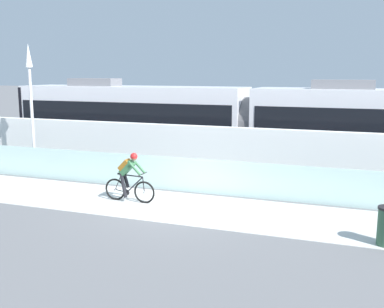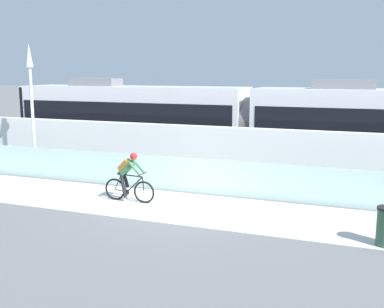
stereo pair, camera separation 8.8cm
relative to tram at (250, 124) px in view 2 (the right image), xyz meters
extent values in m
plane|color=slate|center=(-0.69, -6.85, -1.89)|extent=(200.00, 200.00, 0.00)
cube|color=silver|center=(-0.69, -6.85, -1.89)|extent=(32.00, 3.20, 0.01)
cube|color=silver|center=(-0.69, -5.00, -1.30)|extent=(32.00, 0.05, 1.19)
cube|color=white|center=(-0.69, -3.20, -0.84)|extent=(32.00, 0.36, 2.11)
cube|color=#595654|center=(-0.69, -0.72, -1.89)|extent=(32.00, 0.08, 0.01)
cube|color=#595654|center=(-0.69, 0.72, -1.89)|extent=(32.00, 0.08, 0.01)
cube|color=silver|center=(-5.74, 0.00, 0.01)|extent=(11.00, 2.50, 3.10)
cube|color=black|center=(-5.74, 0.00, 0.36)|extent=(10.56, 2.54, 1.04)
cube|color=red|center=(-5.74, 0.00, -1.36)|extent=(10.78, 2.53, 0.28)
cube|color=slate|center=(-7.72, 0.00, 1.74)|extent=(2.40, 1.10, 0.36)
cube|color=#232326|center=(-9.26, 0.00, -1.53)|extent=(1.40, 1.88, 0.20)
cylinder|color=black|center=(-9.26, -0.72, -1.59)|extent=(0.60, 0.10, 0.60)
cylinder|color=black|center=(-9.26, 0.72, -1.59)|extent=(0.60, 0.10, 0.60)
cube|color=#232326|center=(-2.22, 0.00, -1.53)|extent=(1.40, 1.88, 0.20)
cylinder|color=black|center=(-2.22, -0.72, -1.59)|extent=(0.60, 0.10, 0.60)
cylinder|color=black|center=(-2.22, 0.72, -1.59)|extent=(0.60, 0.10, 0.60)
cube|color=black|center=(-11.19, 0.00, 0.01)|extent=(0.16, 2.54, 2.94)
cube|color=slate|center=(3.78, 0.00, 1.74)|extent=(2.40, 1.10, 0.36)
cube|color=#232326|center=(2.24, 0.00, -1.53)|extent=(1.40, 1.88, 0.20)
cylinder|color=black|center=(2.24, -0.72, -1.59)|extent=(0.60, 0.10, 0.60)
cylinder|color=black|center=(2.24, 0.72, -1.59)|extent=(0.60, 0.10, 0.60)
cylinder|color=#59595B|center=(0.01, 0.00, 0.01)|extent=(0.60, 2.30, 2.30)
torus|color=black|center=(-1.73, -6.85, -1.53)|extent=(0.72, 0.06, 0.72)
cylinder|color=#99999E|center=(-1.73, -6.85, -1.53)|extent=(0.07, 0.10, 0.07)
torus|color=black|center=(-2.78, -6.85, -1.53)|extent=(0.72, 0.06, 0.72)
cylinder|color=#99999E|center=(-2.78, -6.85, -1.53)|extent=(0.07, 0.10, 0.07)
cylinder|color=black|center=(-2.06, -6.85, -1.32)|extent=(0.60, 0.04, 0.58)
cylinder|color=black|center=(-2.44, -6.85, -1.30)|extent=(0.22, 0.04, 0.59)
cylinder|color=black|center=(-2.15, -6.85, -1.03)|extent=(0.76, 0.04, 0.07)
cylinder|color=black|center=(-2.56, -6.85, -1.56)|extent=(0.43, 0.03, 0.09)
cylinder|color=black|center=(-2.65, -6.85, -1.27)|extent=(0.27, 0.02, 0.53)
cylinder|color=black|center=(-1.75, -6.85, -1.29)|extent=(0.08, 0.03, 0.49)
cube|color=black|center=(-2.53, -6.85, -0.99)|extent=(0.24, 0.10, 0.05)
cylinder|color=black|center=(-1.78, -6.85, -0.94)|extent=(0.03, 0.58, 0.03)
cylinder|color=#262628|center=(-2.35, -6.85, -1.59)|extent=(0.18, 0.02, 0.18)
cube|color=#33663F|center=(-2.31, -6.85, -0.78)|extent=(0.50, 0.28, 0.51)
cube|color=#8C5919|center=(-2.40, -6.85, -0.69)|extent=(0.38, 0.30, 0.38)
sphere|color=#997051|center=(-2.07, -6.85, -0.43)|extent=(0.20, 0.20, 0.20)
sphere|color=red|center=(-2.07, -6.85, -0.40)|extent=(0.23, 0.23, 0.23)
cylinder|color=#33663F|center=(-1.95, -7.01, -0.77)|extent=(0.41, 0.08, 0.41)
cylinder|color=#33663F|center=(-1.95, -6.69, -0.77)|extent=(0.41, 0.08, 0.41)
cylinder|color=black|center=(-2.42, -6.94, -1.35)|extent=(0.25, 0.11, 0.79)
cylinder|color=black|center=(-2.42, -6.76, -1.21)|extent=(0.25, 0.11, 0.52)
cylinder|color=gray|center=(-7.68, -4.70, -1.79)|extent=(0.24, 0.24, 0.20)
cylinder|color=silver|center=(-7.68, -4.70, 0.31)|extent=(0.12, 0.12, 4.20)
cone|color=white|center=(-7.68, -4.70, 2.86)|extent=(0.28, 0.28, 0.90)
camera|label=1|loc=(4.72, -19.76, 2.24)|focal=43.70mm
camera|label=2|loc=(4.80, -19.73, 2.24)|focal=43.70mm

